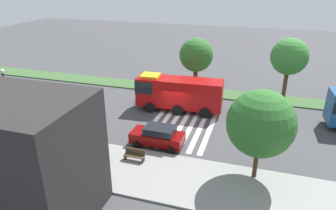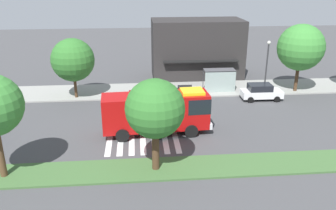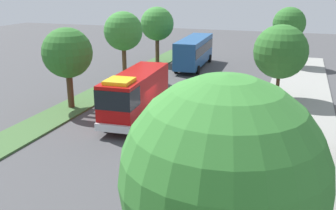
# 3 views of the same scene
# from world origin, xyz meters

# --- Properties ---
(ground_plane) EXTENTS (120.00, 120.00, 0.00)m
(ground_plane) POSITION_xyz_m (0.00, 0.00, 0.00)
(ground_plane) COLOR #424244
(sidewalk) EXTENTS (60.00, 5.56, 0.14)m
(sidewalk) POSITION_xyz_m (0.00, 9.31, 0.07)
(sidewalk) COLOR gray
(sidewalk) RESTS_ON ground_plane
(median_strip) EXTENTS (60.00, 3.00, 0.14)m
(median_strip) POSITION_xyz_m (0.00, -8.03, 0.07)
(median_strip) COLOR #3D6033
(median_strip) RESTS_ON ground_plane
(crosswalk) EXTENTS (5.85, 11.76, 0.01)m
(crosswalk) POSITION_xyz_m (-1.28, 0.00, 0.01)
(crosswalk) COLOR silver
(crosswalk) RESTS_ON ground_plane
(fire_truck) EXTENTS (9.10, 3.10, 3.72)m
(fire_truck) POSITION_xyz_m (0.21, -2.08, 2.02)
(fire_truck) COLOR #A50C0C
(fire_truck) RESTS_ON ground_plane
(parked_car_mid) EXTENTS (4.43, 2.15, 1.74)m
(parked_car_mid) POSITION_xyz_m (-0.35, 5.34, 0.90)
(parked_car_mid) COLOR #720505
(parked_car_mid) RESTS_ON ground_plane
(parked_car_east) EXTENTS (4.35, 2.13, 1.72)m
(parked_car_east) POSITION_xyz_m (11.58, 5.34, 0.88)
(parked_car_east) COLOR silver
(parked_car_east) RESTS_ON ground_plane
(bus_stop_shelter) EXTENTS (3.50, 1.40, 2.46)m
(bus_stop_shelter) POSITION_xyz_m (7.70, 8.15, 1.89)
(bus_stop_shelter) COLOR #4C4C51
(bus_stop_shelter) RESTS_ON sidewalk
(bench_near_shelter) EXTENTS (1.60, 0.50, 0.90)m
(bench_near_shelter) POSITION_xyz_m (3.70, 8.13, 0.59)
(bench_near_shelter) COLOR black
(bench_near_shelter) RESTS_ON sidewalk
(bench_west_of_shelter) EXTENTS (1.60, 0.50, 0.90)m
(bench_west_of_shelter) POSITION_xyz_m (0.57, 8.13, 0.59)
(bench_west_of_shelter) COLOR #4C3823
(bench_west_of_shelter) RESTS_ON sidewalk
(street_lamp) EXTENTS (0.36, 0.36, 5.85)m
(street_lamp) POSITION_xyz_m (12.62, 7.13, 3.62)
(street_lamp) COLOR #2D2D30
(street_lamp) RESTS_ON sidewalk
(storefront_building) EXTENTS (11.45, 6.52, 7.37)m
(storefront_building) POSITION_xyz_m (6.18, 14.95, 3.68)
(storefront_building) COLOR #282626
(storefront_building) RESTS_ON ground_plane
(sidewalk_tree_west) EXTENTS (4.52, 4.52, 6.38)m
(sidewalk_tree_west) POSITION_xyz_m (-8.24, 7.53, 4.25)
(sidewalk_tree_west) COLOR #47301E
(sidewalk_tree_west) RESTS_ON sidewalk
(sidewalk_tree_east) EXTENTS (5.11, 5.11, 7.55)m
(sidewalk_tree_east) POSITION_xyz_m (16.44, 7.53, 5.12)
(sidewalk_tree_east) COLOR #47301E
(sidewalk_tree_east) RESTS_ON sidewalk
(median_tree_center) EXTENTS (3.92, 3.92, 6.38)m
(median_tree_center) POSITION_xyz_m (-0.49, -8.03, 4.52)
(median_tree_center) COLOR #47301E
(median_tree_center) RESTS_ON median_strip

